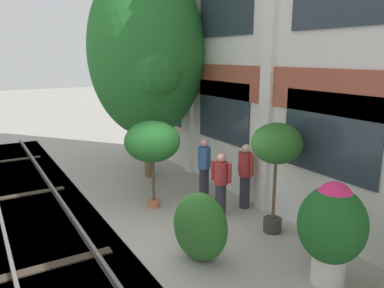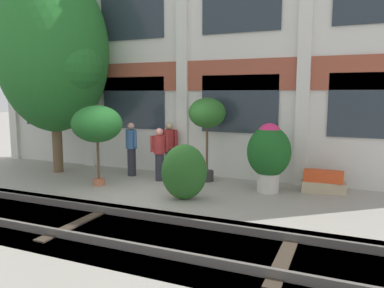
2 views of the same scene
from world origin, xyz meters
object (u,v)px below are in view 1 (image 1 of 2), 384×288
broadleaf_tree (147,55)px  potted_plant_glazed_jar (332,225)px  resident_near_plants (204,167)px  topiary_hedge (200,227)px  resident_by_doorway (221,183)px  potted_plant_low_pan (152,142)px  resident_watching_tracks (245,174)px  potted_plant_terracotta_small (276,148)px

broadleaf_tree → potted_plant_glazed_jar: (6.88, 0.20, -2.77)m
broadleaf_tree → resident_near_plants: size_ratio=3.92×
broadleaf_tree → topiary_hedge: bearing=-14.2°
broadleaf_tree → resident_by_doorway: broadleaf_tree is taller
broadleaf_tree → potted_plant_glazed_jar: size_ratio=3.60×
potted_plant_glazed_jar → resident_by_doorway: size_ratio=1.16×
resident_near_plants → broadleaf_tree: bearing=-56.7°
potted_plant_low_pan → resident_by_doorway: bearing=41.7°
resident_watching_tracks → resident_near_plants: 1.19m
resident_watching_tracks → resident_near_plants: (-1.05, -0.56, 0.00)m
potted_plant_terracotta_small → resident_watching_tracks: potted_plant_terracotta_small is taller
potted_plant_low_pan → resident_by_doorway: (1.31, 1.17, -0.87)m
resident_by_doorway → topiary_hedge: resident_by_doorway is taller
topiary_hedge → broadleaf_tree: bearing=165.8°
potted_plant_low_pan → potted_plant_glazed_jar: size_ratio=1.24×
broadleaf_tree → topiary_hedge: size_ratio=4.83×
potted_plant_glazed_jar → potted_plant_terracotta_small: 2.16m
potted_plant_terracotta_small → resident_near_plants: bearing=-174.3°
potted_plant_low_pan → topiary_hedge: (2.80, -0.35, -1.03)m
resident_by_doorway → topiary_hedge: 2.13m
resident_watching_tracks → potted_plant_glazed_jar: bearing=72.7°
resident_near_plants → topiary_hedge: size_ratio=1.23×
potted_plant_terracotta_small → resident_watching_tracks: bearing=167.1°
broadleaf_tree → resident_watching_tracks: 4.74m
potted_plant_terracotta_small → topiary_hedge: potted_plant_terracotta_small is taller
potted_plant_low_pan → broadleaf_tree: bearing=157.9°
potted_plant_low_pan → topiary_hedge: potted_plant_low_pan is taller
potted_plant_glazed_jar → resident_near_plants: bearing=176.6°
potted_plant_glazed_jar → resident_near_plants: potted_plant_glazed_jar is taller
potted_plant_glazed_jar → resident_near_plants: size_ratio=1.09×
potted_plant_glazed_jar → resident_watching_tracks: 3.39m
broadleaf_tree → potted_plant_terracotta_small: broadleaf_tree is taller
potted_plant_terracotta_small → resident_by_doorway: (-1.31, -0.48, -1.08)m
potted_plant_glazed_jar → topiary_hedge: (-1.73, -1.50, -0.38)m
potted_plant_low_pan → potted_plant_glazed_jar: (4.53, 1.15, -0.66)m
potted_plant_terracotta_small → resident_near_plants: potted_plant_terracotta_small is taller
potted_plant_terracotta_small → broadleaf_tree: bearing=-172.0°
potted_plant_low_pan → resident_near_plants: (0.19, 1.41, -0.82)m
potted_plant_glazed_jar → topiary_hedge: potted_plant_glazed_jar is taller
potted_plant_low_pan → resident_by_doorway: size_ratio=1.44×
resident_watching_tracks → potted_plant_low_pan: bearing=-35.6°
resident_by_doorway → resident_watching_tracks: (-0.07, 0.80, 0.06)m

